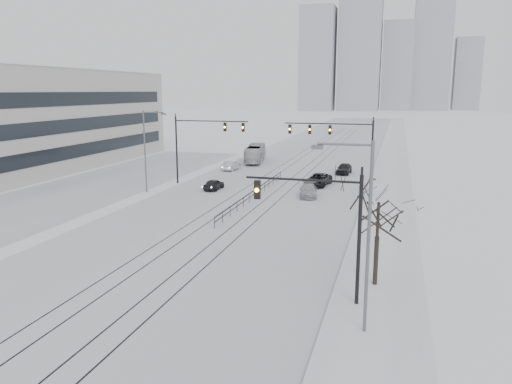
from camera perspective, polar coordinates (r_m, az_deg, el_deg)
The scene contains 21 objects.
ground at distance 26.04m, azimuth -19.20°, elevation -14.42°, with size 500.00×500.00×0.00m, color white.
road at distance 80.94m, azimuth 5.71°, elevation 3.60°, with size 22.00×260.00×0.02m, color silver.
sidewalk_east at distance 79.72m, azimuth 15.32°, elevation 3.18°, with size 5.00×260.00×0.16m, color silver.
curb at distance 79.77m, azimuth 13.55°, elevation 3.26°, with size 0.10×260.00×0.12m, color gray.
parking_strip at distance 64.72m, azimuth -16.17°, elevation 1.21°, with size 14.00×60.00×0.03m, color silver.
tram_rails at distance 61.59m, azimuth 2.41°, elevation 1.16°, with size 5.30×180.00×0.01m.
skyline at distance 293.36m, azimuth 14.51°, elevation 15.01°, with size 96.00×48.00×72.00m.
traffic_mast_near at distance 25.99m, azimuth 8.24°, elevation -3.19°, with size 6.10×0.37×7.00m.
traffic_mast_ne at distance 54.52m, azimuth 9.63°, elevation 5.75°, with size 9.60×0.37×8.00m.
traffic_mast_nw at distance 59.63m, azimuth -6.49°, elevation 6.14°, with size 9.10×0.37×8.00m.
street_light_east at distance 22.76m, azimuth 12.05°, elevation -3.76°, with size 2.73×0.25×9.00m.
street_light_west at distance 55.82m, azimuth -12.33°, elevation 5.21°, with size 2.73×0.25×9.00m.
bare_tree at distance 28.73m, azimuth 13.81°, elevation -2.13°, with size 4.40×4.40×6.10m.
median_fence at distance 51.99m, azimuth -0.14°, elevation -0.21°, with size 0.06×24.00×1.00m.
street_sign at distance 51.87m, azimuth 13.11°, elevation 0.67°, with size 0.70×0.06×2.40m.
sedan_sb_inner at distance 56.88m, azimuth -4.84°, elevation 0.86°, with size 1.45×3.61×1.23m, color black.
sedan_sb_outer at distance 70.72m, azimuth -2.82°, elevation 3.02°, with size 1.38×3.95×1.30m, color #B0B4B8.
sedan_nb_front at distance 59.49m, azimuth 7.10°, elevation 1.39°, with size 2.38×5.15×1.43m, color black.
sedan_nb_right at distance 53.34m, azimuth 6.02°, elevation 0.15°, with size 1.79×4.40×1.28m, color #A8AAB0.
sedan_nb_far at distance 68.50m, azimuth 10.03°, elevation 2.64°, with size 1.71×4.26×1.45m, color black.
box_truck at distance 78.43m, azimuth -0.09°, elevation 4.41°, with size 2.30×9.85×2.74m, color #B4B6B8.
Camera 1 is at (13.98, -18.95, 11.12)m, focal length 35.00 mm.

